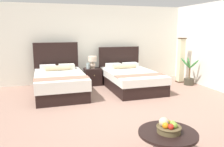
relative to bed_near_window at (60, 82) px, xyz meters
name	(u,v)px	position (x,y,z in m)	size (l,w,h in m)	color
ground_plane	(118,116)	(1.03, -2.00, -0.34)	(10.40, 10.20, 0.02)	#9D7869
wall_back	(87,44)	(1.03, 1.30, 0.93)	(10.40, 0.12, 2.53)	white
bed_near_window	(60,82)	(0.00, 0.00, 0.00)	(1.35, 2.12, 1.35)	black
bed_near_corner	(130,79)	(2.06, 0.00, -0.03)	(1.41, 2.24, 1.17)	black
nightstand	(93,77)	(1.08, 0.76, -0.06)	(0.52, 0.49, 0.53)	black
table_lamp	(92,61)	(1.08, 0.78, 0.43)	(0.27, 0.27, 0.39)	beige
vase	(88,66)	(0.93, 0.72, 0.29)	(0.11, 0.11, 0.18)	#A9BFC0
coffee_table	(168,139)	(1.14, -3.75, -0.03)	(0.78, 0.78, 0.41)	black
fruit_bowl	(168,127)	(1.14, -3.76, 0.15)	(0.33, 0.33, 0.20)	brown
floor_lamp_corner	(181,60)	(3.97, 0.30, 0.41)	(0.22, 0.22, 1.47)	#392513
potted_palm	(189,77)	(4.02, -0.14, -0.08)	(0.57, 0.49, 0.88)	#3C372B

